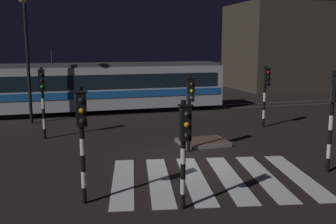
{
  "coord_description": "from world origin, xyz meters",
  "views": [
    {
      "loc": [
        -4.77,
        -13.52,
        4.44
      ],
      "look_at": [
        -0.07,
        3.04,
        1.4
      ],
      "focal_mm": 40.86,
      "sensor_mm": 36.0,
      "label": 1
    }
  ],
  "objects": [
    {
      "name": "traffic_light_corner_near_right",
      "position": [
        4.18,
        -2.7,
        2.35
      ],
      "size": [
        0.36,
        0.42,
        3.57
      ],
      "color": "black",
      "rests_on": "ground"
    },
    {
      "name": "traffic_light_kerb_mid_left",
      "position": [
        -1.69,
        -4.23,
        1.98
      ],
      "size": [
        0.36,
        0.42,
        3.01
      ],
      "color": "black",
      "rests_on": "ground"
    },
    {
      "name": "street_lamp_trackside_left",
      "position": [
        -6.44,
        8.96,
        4.46
      ],
      "size": [
        0.44,
        1.21,
        7.02
      ],
      "color": "black",
      "rests_on": "ground"
    },
    {
      "name": "rail_far",
      "position": [
        0.0,
        12.38,
        0.01
      ],
      "size": [
        80.0,
        0.12,
        0.03
      ],
      "primitive_type": "cube",
      "color": "#59595E",
      "rests_on": "ground"
    },
    {
      "name": "tram",
      "position": [
        -2.64,
        11.66,
        1.75
      ],
      "size": [
        17.25,
        2.58,
        4.15
      ],
      "color": "silver",
      "rests_on": "ground"
    },
    {
      "name": "ground_plane",
      "position": [
        0.0,
        0.0,
        0.0
      ],
      "size": [
        120.0,
        120.0,
        0.0
      ],
      "primitive_type": "plane",
      "color": "black"
    },
    {
      "name": "traffic_light_corner_near_left",
      "position": [
        -4.26,
        -3.13,
        2.19
      ],
      "size": [
        0.36,
        0.42,
        3.31
      ],
      "color": "black",
      "rests_on": "ground"
    },
    {
      "name": "traffic_light_corner_far_left",
      "position": [
        -5.58,
        5.11,
        2.25
      ],
      "size": [
        0.36,
        0.42,
        3.4
      ],
      "color": "black",
      "rests_on": "ground"
    },
    {
      "name": "traffic_light_median_centre",
      "position": [
        0.31,
        1.12,
        2.11
      ],
      "size": [
        0.36,
        0.42,
        3.2
      ],
      "color": "black",
      "rests_on": "ground"
    },
    {
      "name": "traffic_island",
      "position": [
        1.33,
        2.22,
        0.09
      ],
      "size": [
        2.15,
        1.67,
        0.18
      ],
      "color": "slate",
      "rests_on": "ground"
    },
    {
      "name": "rail_near",
      "position": [
        0.0,
        10.94,
        0.01
      ],
      "size": [
        80.0,
        0.12,
        0.03
      ],
      "primitive_type": "cube",
      "color": "#59595E",
      "rests_on": "ground"
    },
    {
      "name": "traffic_light_corner_far_right",
      "position": [
        5.8,
        4.59,
        2.19
      ],
      "size": [
        0.36,
        0.42,
        3.32
      ],
      "color": "black",
      "rests_on": "ground"
    },
    {
      "name": "crosswalk_zebra",
      "position": [
        0.0,
        -2.14,
        0.01
      ],
      "size": [
        7.37,
        5.74,
        0.02
      ],
      "color": "silver",
      "rests_on": "ground"
    },
    {
      "name": "building_backdrop",
      "position": [
        17.96,
        21.28,
        4.21
      ],
      "size": [
        11.34,
        8.0,
        8.41
      ],
      "primitive_type": "cube",
      "color": "#42382D",
      "rests_on": "ground"
    }
  ]
}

